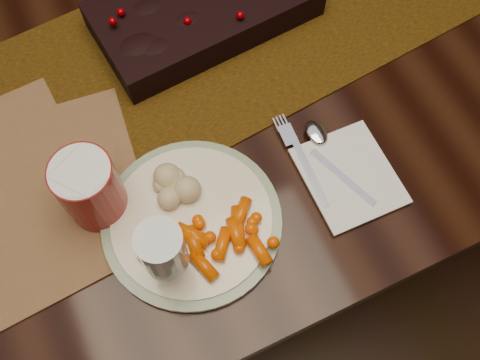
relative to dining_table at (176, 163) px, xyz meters
name	(u,v)px	position (x,y,z in m)	size (l,w,h in m)	color
floor	(190,219)	(0.00, 0.00, -0.38)	(5.00, 5.00, 0.00)	black
dining_table	(176,163)	(0.00, 0.00, 0.00)	(1.80, 1.00, 0.75)	black
table_runner	(181,59)	(0.05, -0.01, 0.38)	(1.88, 0.39, 0.00)	#3B230D
centerpiece	(204,5)	(0.12, 0.05, 0.42)	(0.38, 0.20, 0.08)	black
placemat_main	(9,201)	(-0.29, -0.14, 0.38)	(0.40, 0.29, 0.00)	brown
dinner_plate	(192,221)	(-0.05, -0.29, 0.39)	(0.27, 0.27, 0.01)	#FBECCC
baby_carrots	(228,242)	(-0.02, -0.35, 0.40)	(0.11, 0.09, 0.02)	#EA5200
mashed_potatoes	(171,184)	(-0.06, -0.24, 0.41)	(0.07, 0.06, 0.04)	#DABB73
turkey_shreds	(158,258)	(-0.12, -0.33, 0.40)	(0.07, 0.06, 0.01)	tan
napkin	(349,176)	(0.20, -0.33, 0.38)	(0.13, 0.16, 0.01)	white
fork	(305,164)	(0.15, -0.28, 0.39)	(0.02, 0.15, 0.00)	silver
spoon	(334,163)	(0.19, -0.30, 0.39)	(0.03, 0.16, 0.00)	#ACACC4
red_cup	(90,189)	(-0.16, -0.21, 0.44)	(0.09, 0.09, 0.12)	maroon
wine_glass	(166,259)	(-0.11, -0.35, 0.46)	(0.06, 0.06, 0.16)	white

